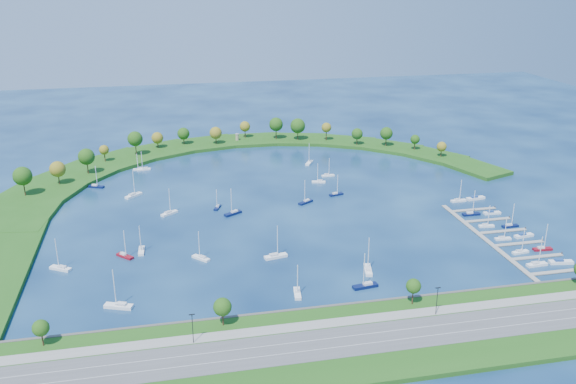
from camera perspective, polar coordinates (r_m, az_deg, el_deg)
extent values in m
plane|color=#071B41|center=(304.40, -0.73, -1.09)|extent=(700.00, 700.00, 0.00)
cube|color=#1F5216|center=(196.92, 6.51, -13.71)|extent=(420.00, 42.00, 1.60)
cube|color=#474442|center=(214.16, 4.70, -10.59)|extent=(420.00, 1.20, 1.80)
cube|color=#515154|center=(196.45, 6.52, -13.50)|extent=(420.00, 16.00, 0.12)
cube|color=gray|center=(205.21, 5.55, -11.86)|extent=(420.00, 5.00, 0.12)
cube|color=silver|center=(194.45, 6.76, -13.88)|extent=(420.00, 0.15, 0.02)
cube|color=silver|center=(198.38, 6.29, -13.10)|extent=(420.00, 0.15, 0.02)
cylinder|color=#382314|center=(205.55, -21.88, -12.54)|extent=(0.56, 0.56, 4.90)
sphere|color=#214210|center=(203.78, -22.01, -11.71)|extent=(5.20, 5.20, 5.20)
cylinder|color=#382314|center=(202.01, -6.08, -11.59)|extent=(0.56, 0.56, 5.25)
sphere|color=#214210|center=(200.04, -6.12, -10.65)|extent=(6.00, 6.00, 6.00)
cylinder|color=#382314|center=(216.59, 11.52, -9.52)|extent=(0.56, 0.56, 5.60)
sphere|color=#214210|center=(214.75, 11.59, -8.63)|extent=(5.20, 5.20, 5.20)
cylinder|color=black|center=(193.49, -8.86, -12.46)|extent=(0.24, 0.24, 10.00)
cylinder|color=black|center=(211.17, 13.68, -9.84)|extent=(0.24, 0.24, 10.00)
cube|color=#1F5216|center=(314.72, -24.31, -2.04)|extent=(43.73, 48.72, 2.00)
cube|color=#1F5216|center=(340.44, -22.06, -0.11)|extent=(50.23, 54.30, 2.00)
cube|color=#1F5216|center=(363.36, -19.12, 1.49)|extent=(54.07, 56.09, 2.00)
cube|color=#1F5216|center=(382.74, -15.67, 2.78)|extent=(55.20, 54.07, 2.00)
cube|color=#1F5216|center=(398.07, -11.87, 3.76)|extent=(53.65, 48.47, 2.00)
cube|color=#1F5216|center=(408.95, -7.82, 4.44)|extent=(49.62, 39.75, 2.00)
cube|color=#1F5216|center=(415.12, -3.63, 4.82)|extent=(44.32, 29.96, 2.00)
cube|color=#1F5216|center=(416.42, 0.63, 4.91)|extent=(49.49, 38.05, 2.00)
cube|color=#1F5216|center=(412.85, 4.86, 4.71)|extent=(51.13, 44.12, 2.00)
cube|color=#1F5216|center=(404.47, 9.00, 4.20)|extent=(49.19, 47.96, 2.00)
cube|color=#1F5216|center=(391.48, 12.95, 3.40)|extent=(43.90, 49.49, 2.00)
cube|color=#1F5216|center=(374.21, 16.61, 2.30)|extent=(35.67, 48.74, 2.00)
cylinder|color=#382314|center=(335.61, -23.33, 0.38)|extent=(0.56, 0.56, 8.44)
sphere|color=#214210|center=(333.77, -23.47, 1.37)|extent=(9.50, 9.50, 9.50)
cylinder|color=#382314|center=(347.01, -20.55, 1.22)|extent=(0.56, 0.56, 6.66)
sphere|color=olive|center=(345.53, -20.65, 2.01)|extent=(8.42, 8.42, 8.42)
cylinder|color=#382314|center=(359.40, -18.14, 2.25)|extent=(0.56, 0.56, 8.05)
sphere|color=#214210|center=(357.75, -18.24, 3.14)|extent=(9.16, 9.16, 9.16)
cylinder|color=#382314|center=(379.70, -16.68, 3.18)|extent=(0.56, 0.56, 6.02)
sphere|color=olive|center=(378.57, -16.74, 3.78)|extent=(5.76, 5.76, 5.76)
cylinder|color=#382314|center=(387.24, -13.97, 3.95)|extent=(0.56, 0.56, 8.57)
sphere|color=#214210|center=(385.65, -14.04, 4.82)|extent=(9.17, 9.17, 9.17)
cylinder|color=#382314|center=(400.94, -12.02, 4.39)|extent=(0.56, 0.56, 5.07)
sphere|color=olive|center=(399.90, -12.06, 4.94)|extent=(7.41, 7.41, 7.41)
cylinder|color=#382314|center=(406.26, -9.67, 4.79)|extent=(0.56, 0.56, 5.50)
sphere|color=#214210|center=(405.16, -9.70, 5.38)|extent=(7.89, 7.89, 7.89)
cylinder|color=#382314|center=(404.06, -6.72, 4.87)|extent=(0.56, 0.56, 5.73)
sphere|color=olive|center=(402.92, -6.74, 5.48)|extent=(8.00, 8.00, 8.00)
cylinder|color=#382314|center=(417.59, -4.01, 5.50)|extent=(0.56, 0.56, 6.29)
sphere|color=olive|center=(416.47, -4.03, 6.10)|extent=(7.05, 7.05, 7.05)
cylinder|color=#382314|center=(412.74, -1.12, 5.51)|extent=(0.56, 0.56, 8.24)
sphere|color=#214210|center=(411.28, -1.12, 6.31)|extent=(9.23, 9.23, 9.23)
cylinder|color=#382314|center=(410.83, 0.91, 5.39)|extent=(0.56, 0.56, 7.59)
sphere|color=#214210|center=(409.41, 0.92, 6.17)|extent=(9.94, 9.94, 9.94)
cylinder|color=#382314|center=(410.14, 3.58, 5.32)|extent=(0.56, 0.56, 7.50)
sphere|color=olive|center=(408.88, 3.59, 6.01)|extent=(6.55, 6.55, 6.55)
cylinder|color=#382314|center=(401.90, 6.43, 4.80)|extent=(0.56, 0.56, 5.78)
sphere|color=#214210|center=(400.79, 6.45, 5.40)|extent=(7.29, 7.29, 7.29)
cylinder|color=#382314|center=(401.09, 9.10, 4.72)|extent=(0.56, 0.56, 6.79)
sphere|color=#214210|center=(399.81, 9.14, 5.41)|extent=(8.12, 8.12, 8.12)
cylinder|color=#382314|center=(396.14, 11.70, 4.26)|extent=(0.56, 0.56, 5.59)
sphere|color=#214210|center=(395.10, 11.74, 4.82)|extent=(5.90, 5.90, 5.90)
cylinder|color=#382314|center=(384.79, 14.05, 3.58)|extent=(0.56, 0.56, 5.13)
sphere|color=olive|center=(383.78, 14.10, 4.11)|extent=(6.03, 6.03, 6.03)
cylinder|color=gray|center=(411.48, -4.75, 5.10)|extent=(2.20, 2.20, 4.13)
cylinder|color=gray|center=(410.92, -4.76, 5.40)|extent=(2.60, 2.60, 0.30)
cube|color=gray|center=(277.38, 17.90, -4.22)|extent=(2.20, 82.00, 0.40)
cube|color=gray|center=(258.90, 23.78, -6.80)|extent=(22.00, 2.00, 0.40)
cube|color=gray|center=(268.47, 22.20, -5.60)|extent=(22.00, 2.00, 0.40)
cylinder|color=#382314|center=(274.40, 24.11, -5.27)|extent=(0.36, 0.36, 1.60)
cube|color=gray|center=(278.33, 20.73, -4.49)|extent=(22.00, 2.00, 0.40)
cylinder|color=#382314|center=(284.06, 22.61, -4.20)|extent=(0.36, 0.36, 1.60)
cube|color=gray|center=(288.47, 19.37, -3.45)|extent=(22.00, 2.00, 0.40)
cylinder|color=#382314|center=(294.00, 21.21, -3.19)|extent=(0.36, 0.36, 1.60)
cube|color=gray|center=(298.84, 18.11, -2.48)|extent=(22.00, 2.00, 0.40)
cylinder|color=#382314|center=(304.18, 19.90, -2.25)|extent=(0.36, 0.36, 1.60)
cube|color=gray|center=(309.43, 16.93, -1.57)|extent=(22.00, 2.00, 0.40)
cylinder|color=#382314|center=(314.59, 18.68, -1.36)|extent=(0.36, 0.36, 1.60)
cube|color=#0A133E|center=(304.92, 1.65, -0.96)|extent=(8.34, 6.52, 1.01)
cube|color=silver|center=(305.18, 1.76, -0.77)|extent=(3.36, 2.98, 0.71)
cylinder|color=silver|center=(302.30, 1.57, 0.10)|extent=(0.32, 0.32, 11.34)
cube|color=white|center=(222.21, 0.87, -9.42)|extent=(3.51, 8.53, 0.99)
cube|color=silver|center=(222.51, 0.86, -9.12)|extent=(2.03, 3.11, 0.70)
cylinder|color=silver|center=(218.69, 0.89, -8.11)|extent=(0.32, 0.32, 11.18)
cube|color=white|center=(260.55, -13.47, -5.35)|extent=(2.55, 8.23, 0.98)
cube|color=silver|center=(260.94, -13.48, -5.11)|extent=(1.69, 2.91, 0.69)
cylinder|color=silver|center=(257.49, -13.59, -4.20)|extent=(0.32, 0.32, 11.02)
cube|color=white|center=(334.45, 2.86, 0.95)|extent=(7.68, 3.77, 0.89)
cube|color=silver|center=(334.22, 2.99, 1.07)|extent=(2.86, 2.02, 0.62)
cylinder|color=silver|center=(332.70, 2.78, 1.83)|extent=(0.32, 0.32, 9.98)
cube|color=white|center=(248.64, -1.14, -6.01)|extent=(9.81, 4.50, 1.14)
cube|color=silver|center=(247.90, -1.34, -5.85)|extent=(3.62, 2.49, 0.80)
cylinder|color=silver|center=(245.92, -0.99, -4.52)|extent=(0.32, 0.32, 12.79)
cube|color=white|center=(345.06, 3.74, 1.53)|extent=(7.34, 2.37, 0.87)
cube|color=silver|center=(344.61, 3.63, 1.64)|extent=(2.60, 1.54, 0.61)
cylinder|color=silver|center=(343.58, 3.85, 2.39)|extent=(0.32, 0.32, 9.79)
cube|color=white|center=(240.01, 7.45, -7.21)|extent=(4.65, 9.72, 1.12)
cube|color=silver|center=(238.75, 7.48, -7.11)|extent=(2.52, 3.61, 0.79)
cylinder|color=silver|center=(237.62, 7.50, -5.65)|extent=(0.32, 0.32, 12.65)
cube|color=#0A133E|center=(300.22, -6.58, -1.45)|extent=(4.47, 7.01, 0.82)
cube|color=silver|center=(300.57, -6.54, -1.28)|extent=(2.17, 2.72, 0.57)
cylinder|color=silver|center=(297.95, -6.65, -0.59)|extent=(0.32, 0.32, 9.19)
cube|color=white|center=(222.16, -15.48, -10.20)|extent=(10.25, 6.08, 1.19)
cube|color=silver|center=(221.28, -15.26, -10.01)|extent=(3.93, 3.04, 0.83)
cylinder|color=silver|center=(218.98, -15.85, -8.53)|extent=(0.32, 0.32, 13.37)
cube|color=white|center=(323.36, -14.16, -0.32)|extent=(8.90, 8.56, 1.16)
cube|color=silver|center=(322.45, -14.30, -0.21)|extent=(3.76, 3.69, 0.81)
cylinder|color=silver|center=(321.50, -14.16, 0.90)|extent=(0.32, 0.32, 13.02)
cube|color=white|center=(249.78, -8.10, -6.12)|extent=(7.21, 7.56, 0.98)
cube|color=silver|center=(248.90, -7.97, -6.00)|extent=(3.11, 3.19, 0.69)
cylinder|color=silver|center=(247.62, -8.27, -4.83)|extent=(0.32, 0.32, 11.03)
cube|color=#0A133E|center=(228.49, 7.19, -8.68)|extent=(9.77, 3.89, 1.14)
cube|color=silver|center=(228.41, 7.42, -8.43)|extent=(3.54, 2.29, 0.80)
cylinder|color=silver|center=(224.92, 7.09, -7.16)|extent=(0.32, 0.32, 12.83)
cube|color=white|center=(296.44, -10.98, -1.96)|extent=(8.41, 7.22, 1.05)
cube|color=silver|center=(295.62, -11.12, -1.85)|extent=(3.46, 3.21, 0.73)
cylinder|color=silver|center=(294.53, -10.95, -0.77)|extent=(0.32, 0.32, 11.76)
cube|color=#0A133E|center=(316.45, 4.51, -0.22)|extent=(7.79, 3.89, 0.90)
cube|color=silver|center=(315.82, 4.39, -0.11)|extent=(2.91, 2.07, 0.63)
cylinder|color=silver|center=(314.88, 4.63, 0.73)|extent=(0.32, 0.32, 10.13)
cube|color=white|center=(364.61, -13.27, 2.06)|extent=(7.96, 3.25, 0.93)
cube|color=silver|center=(364.45, -13.16, 2.19)|extent=(2.89, 1.89, 0.65)
cylinder|color=silver|center=(362.88, -13.44, 2.90)|extent=(0.32, 0.32, 10.43)
cube|color=#0A133E|center=(342.23, -17.40, 0.48)|extent=(8.60, 5.38, 1.00)
cube|color=silver|center=(342.35, -17.53, 0.62)|extent=(3.33, 2.64, 0.70)
cylinder|color=silver|center=(340.01, -17.40, 1.45)|extent=(0.32, 0.32, 11.27)
cube|color=white|center=(365.53, -13.69, 2.06)|extent=(6.84, 2.52, 0.80)
cube|color=silver|center=(365.24, -13.60, 2.16)|extent=(2.46, 1.53, 0.56)
cylinder|color=silver|center=(364.16, -13.84, 2.79)|extent=(0.32, 0.32, 9.03)
cube|color=white|center=(254.97, -20.40, -6.69)|extent=(8.84, 6.79, 1.06)
cube|color=silver|center=(254.04, -20.27, -6.54)|extent=(3.55, 3.12, 0.74)
cylinder|color=silver|center=(252.68, -20.70, -5.33)|extent=(0.32, 0.32, 11.97)
cube|color=#0A133E|center=(292.05, -5.14, -2.00)|extent=(9.04, 6.73, 1.08)
cube|color=silver|center=(292.21, -5.01, -1.79)|extent=(3.61, 3.12, 0.76)
cylinder|color=silver|center=(289.24, -5.30, -0.82)|extent=(0.32, 0.32, 12.15)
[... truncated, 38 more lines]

